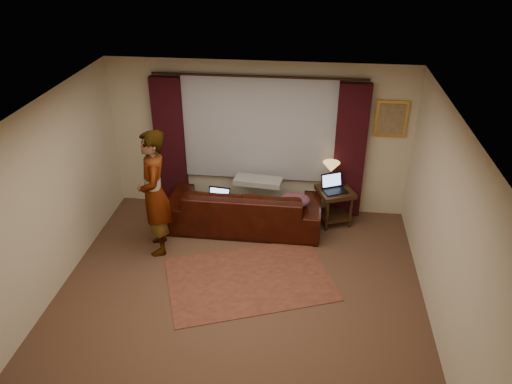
# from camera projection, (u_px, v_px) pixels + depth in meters

# --- Properties ---
(floor) EXTENTS (5.00, 5.00, 0.01)m
(floor) POSITION_uv_depth(u_px,v_px,m) (238.00, 299.00, 6.77)
(floor) COLOR brown
(floor) RESTS_ON ground
(ceiling) EXTENTS (5.00, 5.00, 0.02)m
(ceiling) POSITION_uv_depth(u_px,v_px,m) (234.00, 117.00, 5.51)
(ceiling) COLOR silver
(ceiling) RESTS_ON ground
(wall_back) EXTENTS (5.00, 0.02, 2.60)m
(wall_back) POSITION_uv_depth(u_px,v_px,m) (259.00, 139.00, 8.31)
(wall_back) COLOR beige
(wall_back) RESTS_ON ground
(wall_front) EXTENTS (5.00, 0.02, 2.60)m
(wall_front) POSITION_uv_depth(u_px,v_px,m) (190.00, 382.00, 3.96)
(wall_front) COLOR beige
(wall_front) RESTS_ON ground
(wall_left) EXTENTS (0.02, 5.00, 2.60)m
(wall_left) POSITION_uv_depth(u_px,v_px,m) (44.00, 205.00, 6.39)
(wall_left) COLOR beige
(wall_left) RESTS_ON ground
(wall_right) EXTENTS (0.02, 5.00, 2.60)m
(wall_right) POSITION_uv_depth(u_px,v_px,m) (446.00, 230.00, 5.88)
(wall_right) COLOR beige
(wall_right) RESTS_ON ground
(sheer_curtain) EXTENTS (2.50, 0.05, 1.80)m
(sheer_curtain) POSITION_uv_depth(u_px,v_px,m) (259.00, 129.00, 8.16)
(sheer_curtain) COLOR #A4A4AC
(sheer_curtain) RESTS_ON wall_back
(drape_left) EXTENTS (0.50, 0.14, 2.30)m
(drape_left) POSITION_uv_depth(u_px,v_px,m) (170.00, 144.00, 8.42)
(drape_left) COLOR black
(drape_left) RESTS_ON floor
(drape_right) EXTENTS (0.50, 0.14, 2.30)m
(drape_right) POSITION_uv_depth(u_px,v_px,m) (350.00, 152.00, 8.12)
(drape_right) COLOR black
(drape_right) RESTS_ON floor
(curtain_rod) EXTENTS (0.04, 0.04, 3.40)m
(curtain_rod) POSITION_uv_depth(u_px,v_px,m) (258.00, 76.00, 7.69)
(curtain_rod) COLOR black
(curtain_rod) RESTS_ON wall_back
(picture_frame) EXTENTS (0.50, 0.04, 0.60)m
(picture_frame) POSITION_uv_depth(u_px,v_px,m) (391.00, 119.00, 7.85)
(picture_frame) COLOR gold
(picture_frame) RESTS_ON wall_back
(sofa) EXTENTS (2.49, 1.09, 1.00)m
(sofa) POSITION_uv_depth(u_px,v_px,m) (245.00, 200.00, 8.11)
(sofa) COLOR black
(sofa) RESTS_ON floor
(throw_blanket) EXTENTS (0.80, 0.39, 0.09)m
(throw_blanket) POSITION_uv_depth(u_px,v_px,m) (258.00, 166.00, 8.07)
(throw_blanket) COLOR gray
(throw_blanket) RESTS_ON sofa
(clothing_pile) EXTENTS (0.57, 0.49, 0.20)m
(clothing_pile) POSITION_uv_depth(u_px,v_px,m) (295.00, 200.00, 7.90)
(clothing_pile) COLOR brown
(clothing_pile) RESTS_ON sofa
(laptop_sofa) EXTENTS (0.40, 0.43, 0.26)m
(laptop_sofa) POSITION_uv_depth(u_px,v_px,m) (217.00, 199.00, 7.89)
(laptop_sofa) COLOR black
(laptop_sofa) RESTS_ON sofa
(area_rug) EXTENTS (2.67, 2.22, 0.01)m
(area_rug) POSITION_uv_depth(u_px,v_px,m) (249.00, 279.00, 7.12)
(area_rug) COLOR brown
(area_rug) RESTS_ON floor
(end_table) EXTENTS (0.70, 0.70, 0.62)m
(end_table) POSITION_uv_depth(u_px,v_px,m) (334.00, 206.00, 8.31)
(end_table) COLOR black
(end_table) RESTS_ON floor
(tiffany_lamp) EXTENTS (0.34, 0.34, 0.44)m
(tiffany_lamp) POSITION_uv_depth(u_px,v_px,m) (331.00, 175.00, 8.15)
(tiffany_lamp) COLOR olive
(tiffany_lamp) RESTS_ON end_table
(laptop_table) EXTENTS (0.50, 0.52, 0.27)m
(laptop_table) POSITION_uv_depth(u_px,v_px,m) (335.00, 184.00, 8.05)
(laptop_table) COLOR black
(laptop_table) RESTS_ON end_table
(person) EXTENTS (0.72, 0.72, 1.96)m
(person) POSITION_uv_depth(u_px,v_px,m) (154.00, 193.00, 7.32)
(person) COLOR gray
(person) RESTS_ON floor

